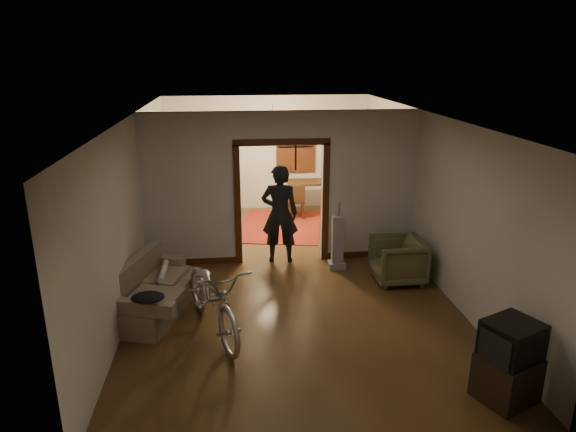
{
  "coord_description": "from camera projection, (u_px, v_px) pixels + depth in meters",
  "views": [
    {
      "loc": [
        -0.9,
        -8.29,
        3.75
      ],
      "look_at": [
        0.0,
        -0.3,
        1.2
      ],
      "focal_mm": 32.0,
      "sensor_mm": 36.0,
      "label": 1
    }
  ],
  "objects": [
    {
      "name": "light_switch",
      "position": [
        339.0,
        196.0,
        9.46
      ],
      "size": [
        0.08,
        0.01,
        0.12
      ],
      "primitive_type": "cube",
      "color": "silver",
      "rests_on": "partition_wall"
    },
    {
      "name": "chandelier",
      "position": [
        273.0,
        124.0,
        10.74
      ],
      "size": [
        0.24,
        0.24,
        0.24
      ],
      "primitive_type": "sphere",
      "color": "#FFE0A5",
      "rests_on": "ceiling"
    },
    {
      "name": "vacuum",
      "position": [
        337.0,
        243.0,
        9.26
      ],
      "size": [
        0.3,
        0.24,
        0.99
      ],
      "primitive_type": "cube",
      "rotation": [
        0.0,
        0.0,
        -0.0
      ],
      "color": "gray",
      "rests_on": "floor"
    },
    {
      "name": "wall_left",
      "position": [
        134.0,
        204.0,
        8.39
      ],
      "size": [
        0.02,
        8.5,
        2.8
      ],
      "primitive_type": "cube",
      "color": "beige",
      "rests_on": "floor"
    },
    {
      "name": "desk_chair",
      "position": [
        296.0,
        201.0,
        12.14
      ],
      "size": [
        0.47,
        0.47,
        0.84
      ],
      "primitive_type": "cube",
      "rotation": [
        0.0,
        0.0,
        -0.31
      ],
      "color": "#321E10",
      "rests_on": "floor"
    },
    {
      "name": "rolled_paper",
      "position": [
        163.0,
        271.0,
        7.96
      ],
      "size": [
        0.09,
        0.74,
        0.09
      ],
      "primitive_type": "cylinder",
      "rotation": [
        1.57,
        0.0,
        0.0
      ],
      "color": "beige",
      "rests_on": "sofa"
    },
    {
      "name": "floor",
      "position": [
        286.0,
        275.0,
        9.08
      ],
      "size": [
        5.0,
        8.5,
        0.01
      ],
      "primitive_type": "cube",
      "color": "#3D2813",
      "rests_on": "ground"
    },
    {
      "name": "tv_stand",
      "position": [
        506.0,
        378.0,
        5.77
      ],
      "size": [
        0.76,
        0.73,
        0.54
      ],
      "primitive_type": "cube",
      "rotation": [
        0.0,
        0.0,
        0.42
      ],
      "color": "black",
      "rests_on": "floor"
    },
    {
      "name": "globe",
      "position": [
        206.0,
        134.0,
        12.11
      ],
      "size": [
        0.27,
        0.27,
        0.27
      ],
      "primitive_type": "sphere",
      "color": "#1E5972",
      "rests_on": "locker"
    },
    {
      "name": "locker",
      "position": [
        209.0,
        177.0,
        12.43
      ],
      "size": [
        0.98,
        0.7,
        1.76
      ],
      "primitive_type": "cube",
      "rotation": [
        0.0,
        0.0,
        -0.26
      ],
      "color": "#253922",
      "rests_on": "floor"
    },
    {
      "name": "sofa",
      "position": [
        155.0,
        286.0,
        7.7
      ],
      "size": [
        1.31,
        1.96,
        0.83
      ],
      "primitive_type": "cube",
      "rotation": [
        0.0,
        0.0,
        -0.3
      ],
      "color": "#70644B",
      "rests_on": "floor"
    },
    {
      "name": "door_casing",
      "position": [
        282.0,
        204.0,
        9.46
      ],
      "size": [
        1.74,
        0.2,
        2.32
      ],
      "primitive_type": "cube",
      "color": "#3D1D0E",
      "rests_on": "floor"
    },
    {
      "name": "wall_back",
      "position": [
        267.0,
        153.0,
        12.68
      ],
      "size": [
        5.0,
        0.02,
        2.8
      ],
      "primitive_type": "cube",
      "color": "beige",
      "rests_on": "floor"
    },
    {
      "name": "far_window",
      "position": [
        296.0,
        147.0,
        12.68
      ],
      "size": [
        0.98,
        0.06,
        1.28
      ],
      "primitive_type": "cube",
      "color": "black",
      "rests_on": "wall_back"
    },
    {
      "name": "desk",
      "position": [
        310.0,
        198.0,
        12.43
      ],
      "size": [
        1.12,
        0.65,
        0.81
      ],
      "primitive_type": "cube",
      "rotation": [
        0.0,
        0.0,
        0.03
      ],
      "color": "#321E10",
      "rests_on": "floor"
    },
    {
      "name": "armchair",
      "position": [
        397.0,
        260.0,
        8.75
      ],
      "size": [
        0.85,
        0.83,
        0.77
      ],
      "primitive_type": "imported",
      "rotation": [
        0.0,
        0.0,
        -1.56
      ],
      "color": "brown",
      "rests_on": "floor"
    },
    {
      "name": "bicycle",
      "position": [
        213.0,
        297.0,
        7.09
      ],
      "size": [
        1.37,
        2.19,
        1.09
      ],
      "primitive_type": "imported",
      "rotation": [
        0.0,
        0.0,
        0.34
      ],
      "color": "silver",
      "rests_on": "floor"
    },
    {
      "name": "jacket",
      "position": [
        148.0,
        297.0,
        6.77
      ],
      "size": [
        0.44,
        0.33,
        0.13
      ],
      "primitive_type": "ellipsoid",
      "color": "black",
      "rests_on": "sofa"
    },
    {
      "name": "ceiling",
      "position": [
        286.0,
        116.0,
        8.24
      ],
      "size": [
        5.0,
        8.5,
        0.01
      ],
      "primitive_type": "cube",
      "color": "white",
      "rests_on": "floor"
    },
    {
      "name": "oriental_rug",
      "position": [
        280.0,
        226.0,
        11.65
      ],
      "size": [
        2.23,
        2.66,
        0.02
      ],
      "primitive_type": "cube",
      "rotation": [
        0.0,
        0.0,
        -0.2
      ],
      "color": "maroon",
      "rests_on": "floor"
    },
    {
      "name": "crt_tv",
      "position": [
        512.0,
        342.0,
        5.64
      ],
      "size": [
        0.71,
        0.69,
        0.48
      ],
      "primitive_type": "cube",
      "rotation": [
        0.0,
        0.0,
        0.42
      ],
      "color": "black",
      "rests_on": "tv_stand"
    },
    {
      "name": "partition_wall",
      "position": [
        282.0,
        188.0,
        9.37
      ],
      "size": [
        5.0,
        0.14,
        2.8
      ],
      "primitive_type": "cube",
      "color": "beige",
      "rests_on": "floor"
    },
    {
      "name": "wall_right",
      "position": [
        429.0,
        195.0,
        8.93
      ],
      "size": [
        0.02,
        8.5,
        2.8
      ],
      "primitive_type": "cube",
      "color": "beige",
      "rests_on": "floor"
    },
    {
      "name": "person",
      "position": [
        280.0,
        214.0,
        9.46
      ],
      "size": [
        0.72,
        0.52,
        1.85
      ],
      "primitive_type": "imported",
      "rotation": [
        0.0,
        0.0,
        3.03
      ],
      "color": "black",
      "rests_on": "floor"
    }
  ]
}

